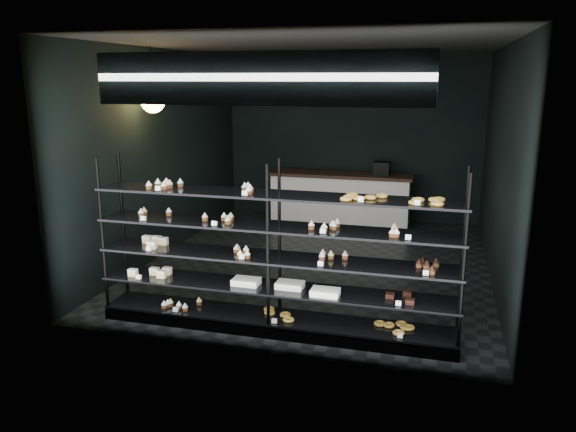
{
  "coord_description": "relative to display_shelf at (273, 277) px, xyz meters",
  "views": [
    {
      "loc": [
        1.71,
        -8.03,
        2.75
      ],
      "look_at": [
        0.04,
        -1.9,
        1.19
      ],
      "focal_mm": 35.0,
      "sensor_mm": 36.0,
      "label": 1
    }
  ],
  "objects": [
    {
      "name": "service_counter",
      "position": [
        -0.12,
        4.95,
        -0.13
      ],
      "size": [
        2.74,
        0.65,
        1.23
      ],
      "color": "silver",
      "rests_on": "room"
    },
    {
      "name": "signage",
      "position": [
        -0.01,
        -0.48,
        2.12
      ],
      "size": [
        3.3,
        0.05,
        0.5
      ],
      "color": "#0D2245",
      "rests_on": "room"
    },
    {
      "name": "pendant_lamp",
      "position": [
        -2.21,
        1.59,
        1.82
      ],
      "size": [
        0.34,
        0.34,
        0.9
      ],
      "color": "black",
      "rests_on": "room"
    },
    {
      "name": "room",
      "position": [
        -0.01,
        2.45,
        0.97
      ],
      "size": [
        5.01,
        6.01,
        3.2
      ],
      "color": "black",
      "rests_on": "ground"
    },
    {
      "name": "display_shelf",
      "position": [
        0.0,
        0.0,
        0.0
      ],
      "size": [
        4.0,
        0.5,
        1.91
      ],
      "color": "black",
      "rests_on": "room"
    }
  ]
}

